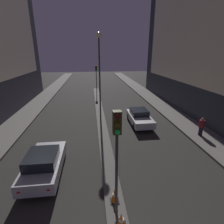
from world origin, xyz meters
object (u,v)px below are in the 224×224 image
object	(u,v)px
traffic_light_near	(117,143)
street_lamp	(99,58)
traffic_cone_near	(121,221)
traffic_light_mid	(96,73)
traffic_cone_far	(115,195)
car_left_lane	(44,163)
pedestrian_on_right_sidewalk	(201,126)
car_right_lane	(140,117)

from	to	relation	value
traffic_light_near	street_lamp	size ratio (longest dim) A/B	0.55
street_lamp	traffic_cone_near	world-z (taller)	street_lamp
traffic_light_mid	traffic_cone_near	xyz separation A→B (m)	(0.09, -24.52, -3.12)
traffic_cone_far	car_left_lane	distance (m)	4.55
street_lamp	pedestrian_on_right_sidewalk	bearing A→B (deg)	-34.91
car_left_lane	traffic_cone_near	bearing A→B (deg)	-44.84
street_lamp	car_left_lane	world-z (taller)	street_lamp
traffic_cone_near	traffic_cone_far	world-z (taller)	traffic_cone_near
traffic_cone_far	pedestrian_on_right_sidewalk	xyz separation A→B (m)	(8.17, 6.05, 0.51)
traffic_light_mid	street_lamp	size ratio (longest dim) A/B	0.55
traffic_light_near	traffic_cone_far	distance (m)	3.18
car_right_lane	traffic_cone_near	bearing A→B (deg)	-108.91
pedestrian_on_right_sidewalk	car_right_lane	bearing A→B (deg)	142.86
street_lamp	pedestrian_on_right_sidewalk	world-z (taller)	street_lamp
car_left_lane	pedestrian_on_right_sidewalk	bearing A→B (deg)	16.53
traffic_light_mid	car_left_lane	size ratio (longest dim) A/B	1.11
traffic_light_near	street_lamp	bearing A→B (deg)	90.00
street_lamp	traffic_cone_near	xyz separation A→B (m)	(0.09, -13.09, -5.85)
street_lamp	car_right_lane	distance (m)	7.12
street_lamp	traffic_cone_far	world-z (taller)	street_lamp
street_lamp	pedestrian_on_right_sidewalk	size ratio (longest dim) A/B	5.51
traffic_light_mid	car_left_lane	xyz separation A→B (m)	(-3.77, -20.68, -2.79)
traffic_cone_far	traffic_light_near	bearing A→B (deg)	-90.85
traffic_cone_near	car_left_lane	distance (m)	5.46
traffic_light_mid	traffic_cone_far	distance (m)	23.40
pedestrian_on_right_sidewalk	traffic_light_near	bearing A→B (deg)	-140.84
car_left_lane	car_right_lane	distance (m)	10.21
traffic_cone_far	street_lamp	bearing A→B (deg)	90.04
traffic_cone_near	pedestrian_on_right_sidewalk	world-z (taller)	pedestrian_on_right_sidewalk
traffic_light_mid	traffic_light_near	bearing A→B (deg)	-90.00
car_left_lane	traffic_light_mid	bearing A→B (deg)	79.67
traffic_light_mid	street_lamp	distance (m)	11.75
street_lamp	car_left_lane	bearing A→B (deg)	-112.16
car_left_lane	car_right_lane	world-z (taller)	car_left_lane
traffic_cone_far	traffic_cone_near	bearing A→B (deg)	-86.31
street_lamp	traffic_cone_far	size ratio (longest dim) A/B	12.36
traffic_light_mid	car_left_lane	distance (m)	21.21
car_left_lane	car_right_lane	xyz separation A→B (m)	(7.54, 6.88, -0.03)
car_right_lane	car_left_lane	bearing A→B (deg)	-137.60
traffic_light_near	traffic_cone_far	size ratio (longest dim) A/B	6.78
traffic_light_near	car_right_lane	bearing A→B (deg)	69.35
car_left_lane	pedestrian_on_right_sidewalk	xyz separation A→B (m)	(11.94, 3.54, 0.18)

